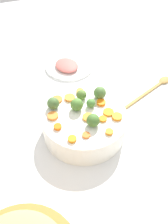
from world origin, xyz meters
TOP-DOWN VIEW (x-y plane):
  - tabletop at (0.00, 0.00)m, footprint 2.40×2.40m
  - serving_bowl_carrots at (-0.04, -0.00)m, footprint 0.29×0.29m
  - carrot_slice_0 at (0.06, -0.02)m, footprint 0.05×0.05m
  - carrot_slice_1 at (0.06, 0.03)m, footprint 0.04×0.04m
  - carrot_slice_2 at (0.03, -0.10)m, footprint 0.05×0.05m
  - carrot_slice_3 at (-0.13, 0.05)m, footprint 0.05×0.05m
  - carrot_slice_4 at (-0.04, 0.02)m, footprint 0.05×0.05m
  - carrot_slice_5 at (-0.12, 0.02)m, footprint 0.04×0.04m
  - carrot_slice_6 at (-0.02, -0.09)m, footprint 0.05×0.05m
  - carrot_slice_7 at (-0.11, -0.03)m, footprint 0.04×0.04m
  - carrot_slice_8 at (-0.08, 0.10)m, footprint 0.03×0.03m
  - carrot_slice_9 at (-0.06, -0.11)m, footprint 0.03×0.03m
  - carrot_slice_10 at (-0.01, 0.09)m, footprint 0.03×0.03m
  - carrot_slice_11 at (-0.09, 0.04)m, footprint 0.04×0.04m
  - carrot_slice_12 at (0.03, 0.09)m, footprint 0.04×0.04m
  - brussels_sprout_0 at (-0.12, -0.06)m, footprint 0.04×0.04m
  - brussels_sprout_1 at (-0.07, -0.03)m, footprint 0.03×0.03m
  - brussels_sprout_2 at (-0.05, 0.05)m, footprint 0.04×0.04m
  - brussels_sprout_3 at (0.05, -0.07)m, footprint 0.04×0.04m
  - brussels_sprout_4 at (-0.05, -0.08)m, footprint 0.04×0.04m
  - brussels_sprout_5 at (-0.02, -0.03)m, footprint 0.04×0.04m
  - wooden_spoon at (-0.40, -0.12)m, footprint 0.30×0.14m
  - ham_plate at (-0.11, -0.39)m, footprint 0.23×0.23m
  - ham_slice_main at (-0.09, -0.37)m, footprint 0.13×0.14m

SIDE VIEW (x-z plane):
  - tabletop at x=0.00m, z-range 0.00..0.02m
  - wooden_spoon at x=-0.40m, z-range 0.02..0.03m
  - ham_plate at x=-0.11m, z-range 0.02..0.03m
  - ham_slice_main at x=-0.09m, z-range 0.03..0.05m
  - serving_bowl_carrots at x=-0.04m, z-range 0.02..0.11m
  - carrot_slice_2 at x=0.03m, z-range 0.11..0.12m
  - carrot_slice_10 at x=-0.01m, z-range 0.11..0.12m
  - carrot_slice_5 at x=-0.12m, z-range 0.11..0.12m
  - carrot_slice_11 at x=-0.09m, z-range 0.11..0.12m
  - carrot_slice_4 at x=-0.04m, z-range 0.11..0.12m
  - carrot_slice_3 at x=-0.13m, z-range 0.11..0.12m
  - carrot_slice_6 at x=-0.02m, z-range 0.11..0.12m
  - carrot_slice_0 at x=0.06m, z-range 0.11..0.12m
  - carrot_slice_8 at x=-0.08m, z-range 0.11..0.12m
  - carrot_slice_12 at x=0.03m, z-range 0.11..0.12m
  - carrot_slice_1 at x=0.06m, z-range 0.11..0.12m
  - carrot_slice_7 at x=-0.11m, z-range 0.11..0.12m
  - carrot_slice_9 at x=-0.06m, z-range 0.11..0.12m
  - brussels_sprout_1 at x=-0.07m, z-range 0.11..0.14m
  - brussels_sprout_4 at x=-0.05m, z-range 0.11..0.15m
  - brussels_sprout_3 at x=0.05m, z-range 0.11..0.15m
  - brussels_sprout_2 at x=-0.05m, z-range 0.11..0.15m
  - brussels_sprout_5 at x=-0.02m, z-range 0.11..0.15m
  - brussels_sprout_0 at x=-0.12m, z-range 0.11..0.15m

